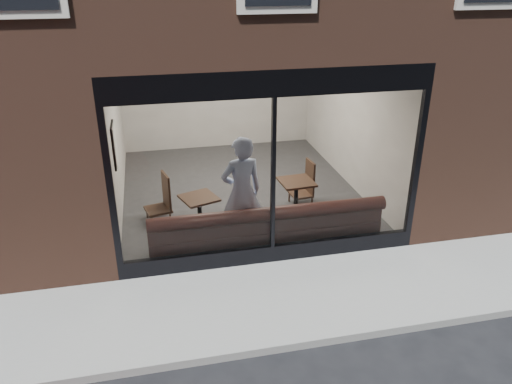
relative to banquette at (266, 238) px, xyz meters
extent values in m
plane|color=black|center=(0.00, -2.45, -0.23)|extent=(120.00, 120.00, 0.00)
cube|color=gray|center=(0.00, -1.45, -0.22)|extent=(40.00, 2.00, 0.01)
cube|color=gray|center=(0.00, -2.50, -0.17)|extent=(40.00, 0.10, 0.12)
cube|color=brown|center=(-3.75, 5.55, 1.38)|extent=(2.50, 12.00, 3.20)
cube|color=brown|center=(3.75, 5.55, 1.38)|extent=(2.50, 12.00, 3.20)
cube|color=brown|center=(0.00, 8.55, 1.38)|extent=(5.00, 6.00, 3.20)
plane|color=#2D2D30|center=(0.00, 2.55, -0.21)|extent=(6.00, 6.00, 0.00)
plane|color=white|center=(0.00, 2.55, 2.97)|extent=(6.00, 6.00, 0.00)
plane|color=beige|center=(0.00, 5.54, 1.37)|extent=(5.00, 0.00, 5.00)
plane|color=beige|center=(-2.49, 2.55, 1.37)|extent=(0.00, 6.00, 6.00)
plane|color=beige|center=(2.49, 2.55, 1.37)|extent=(0.00, 6.00, 6.00)
cube|color=black|center=(0.00, -0.40, -0.08)|extent=(5.00, 0.10, 0.30)
cube|color=black|center=(0.00, -0.40, 2.77)|extent=(5.00, 0.10, 0.40)
cube|color=black|center=(0.00, -0.40, 1.32)|extent=(0.06, 0.10, 2.50)
plane|color=white|center=(0.00, -0.43, 1.33)|extent=(4.80, 0.00, 4.80)
cube|color=#381A14|center=(0.00, 0.00, 0.00)|extent=(4.00, 0.55, 0.45)
imported|color=#A4B6E0|center=(-0.37, 0.32, 0.77)|extent=(0.79, 0.58, 1.99)
cube|color=black|center=(-1.06, 0.77, 0.52)|extent=(0.76, 0.76, 0.04)
cube|color=black|center=(0.86, 1.10, 0.52)|extent=(0.68, 0.68, 0.04)
cube|color=black|center=(-1.79, 1.49, 0.01)|extent=(0.56, 0.56, 0.04)
cube|color=black|center=(1.11, 1.57, 0.01)|extent=(0.46, 0.46, 0.04)
cube|color=white|center=(-2.45, 1.58, 1.35)|extent=(0.02, 0.55, 0.73)
camera|label=1|loc=(-1.80, -7.33, 4.33)|focal=35.00mm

